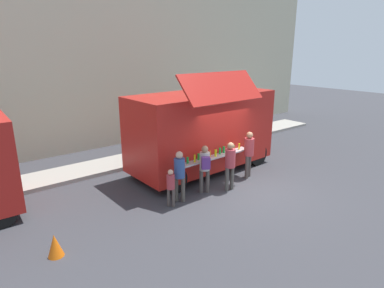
{
  "coord_description": "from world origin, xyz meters",
  "views": [
    {
      "loc": [
        -7.75,
        -6.73,
        4.6
      ],
      "look_at": [
        -0.84,
        2.02,
        1.3
      ],
      "focal_mm": 30.15,
      "sensor_mm": 36.0,
      "label": 1
    }
  ],
  "objects_px": {
    "customer_front_ordering": "(230,162)",
    "customer_rear_waiting": "(179,172)",
    "customer_mid_with_backpack": "(205,165)",
    "traffic_cone_orange": "(55,246)",
    "customer_extra_browsing": "(249,150)",
    "food_truck_main": "(202,129)",
    "trash_bin": "(230,133)",
    "child_near_queue": "(171,185)"
  },
  "relations": [
    {
      "from": "customer_rear_waiting",
      "to": "child_near_queue",
      "type": "relative_size",
      "value": 1.38
    },
    {
      "from": "trash_bin",
      "to": "customer_front_ordering",
      "type": "xyz_separation_m",
      "value": [
        -4.29,
        -4.34,
        0.55
      ]
    },
    {
      "from": "food_truck_main",
      "to": "customer_front_ordering",
      "type": "height_order",
      "value": "food_truck_main"
    },
    {
      "from": "trash_bin",
      "to": "child_near_queue",
      "type": "xyz_separation_m",
      "value": [
        -6.52,
        -4.11,
        0.26
      ]
    },
    {
      "from": "customer_rear_waiting",
      "to": "customer_front_ordering",
      "type": "bearing_deg",
      "value": -50.87
    },
    {
      "from": "customer_front_ordering",
      "to": "traffic_cone_orange",
      "type": "bearing_deg",
      "value": 95.7
    },
    {
      "from": "trash_bin",
      "to": "customer_front_ordering",
      "type": "relative_size",
      "value": 0.53
    },
    {
      "from": "traffic_cone_orange",
      "to": "child_near_queue",
      "type": "bearing_deg",
      "value": 6.06
    },
    {
      "from": "customer_rear_waiting",
      "to": "traffic_cone_orange",
      "type": "bearing_deg",
      "value": 147.34
    },
    {
      "from": "traffic_cone_orange",
      "to": "customer_front_ordering",
      "type": "bearing_deg",
      "value": 1.36
    },
    {
      "from": "trash_bin",
      "to": "customer_extra_browsing",
      "type": "bearing_deg",
      "value": -126.72
    },
    {
      "from": "food_truck_main",
      "to": "child_near_queue",
      "type": "relative_size",
      "value": 4.78
    },
    {
      "from": "traffic_cone_orange",
      "to": "customer_extra_browsing",
      "type": "height_order",
      "value": "customer_extra_browsing"
    },
    {
      "from": "customer_front_ordering",
      "to": "customer_rear_waiting",
      "type": "relative_size",
      "value": 1.02
    },
    {
      "from": "traffic_cone_orange",
      "to": "customer_mid_with_backpack",
      "type": "xyz_separation_m",
      "value": [
        4.9,
        0.47,
        0.72
      ]
    },
    {
      "from": "customer_rear_waiting",
      "to": "child_near_queue",
      "type": "xyz_separation_m",
      "value": [
        -0.41,
        -0.12,
        -0.27
      ]
    },
    {
      "from": "customer_mid_with_backpack",
      "to": "customer_front_ordering",
      "type": "bearing_deg",
      "value": -80.53
    },
    {
      "from": "food_truck_main",
      "to": "trash_bin",
      "type": "distance_m",
      "value": 4.61
    },
    {
      "from": "traffic_cone_orange",
      "to": "customer_extra_browsing",
      "type": "distance_m",
      "value": 7.12
    },
    {
      "from": "customer_rear_waiting",
      "to": "child_near_queue",
      "type": "height_order",
      "value": "customer_rear_waiting"
    },
    {
      "from": "customer_front_ordering",
      "to": "customer_mid_with_backpack",
      "type": "relative_size",
      "value": 1.03
    },
    {
      "from": "food_truck_main",
      "to": "customer_mid_with_backpack",
      "type": "height_order",
      "value": "food_truck_main"
    },
    {
      "from": "trash_bin",
      "to": "customer_rear_waiting",
      "type": "xyz_separation_m",
      "value": [
        -6.11,
        -3.99,
        0.53
      ]
    },
    {
      "from": "customer_rear_waiting",
      "to": "customer_extra_browsing",
      "type": "bearing_deg",
      "value": -39.24
    },
    {
      "from": "traffic_cone_orange",
      "to": "customer_mid_with_backpack",
      "type": "relative_size",
      "value": 0.34
    },
    {
      "from": "traffic_cone_orange",
      "to": "customer_extra_browsing",
      "type": "relative_size",
      "value": 0.32
    },
    {
      "from": "food_truck_main",
      "to": "customer_mid_with_backpack",
      "type": "xyz_separation_m",
      "value": [
        -1.31,
        -1.69,
        -0.65
      ]
    },
    {
      "from": "food_truck_main",
      "to": "child_near_queue",
      "type": "height_order",
      "value": "food_truck_main"
    },
    {
      "from": "customer_mid_with_backpack",
      "to": "child_near_queue",
      "type": "relative_size",
      "value": 1.37
    },
    {
      "from": "trash_bin",
      "to": "customer_mid_with_backpack",
      "type": "distance_m",
      "value": 6.52
    },
    {
      "from": "customer_front_ordering",
      "to": "customer_mid_with_backpack",
      "type": "distance_m",
      "value": 0.88
    },
    {
      "from": "customer_rear_waiting",
      "to": "customer_extra_browsing",
      "type": "height_order",
      "value": "customer_extra_browsing"
    },
    {
      "from": "trash_bin",
      "to": "customer_extra_browsing",
      "type": "distance_m",
      "value": 4.97
    },
    {
      "from": "trash_bin",
      "to": "child_near_queue",
      "type": "relative_size",
      "value": 0.75
    },
    {
      "from": "child_near_queue",
      "to": "customer_extra_browsing",
      "type": "bearing_deg",
      "value": -31.18
    },
    {
      "from": "traffic_cone_orange",
      "to": "trash_bin",
      "type": "height_order",
      "value": "trash_bin"
    },
    {
      "from": "food_truck_main",
      "to": "customer_extra_browsing",
      "type": "height_order",
      "value": "food_truck_main"
    },
    {
      "from": "food_truck_main",
      "to": "traffic_cone_orange",
      "type": "bearing_deg",
      "value": -162.44
    },
    {
      "from": "customer_mid_with_backpack",
      "to": "customer_extra_browsing",
      "type": "relative_size",
      "value": 0.93
    },
    {
      "from": "traffic_cone_orange",
      "to": "customer_rear_waiting",
      "type": "distance_m",
      "value": 3.99
    },
    {
      "from": "food_truck_main",
      "to": "customer_front_ordering",
      "type": "distance_m",
      "value": 2.18
    },
    {
      "from": "customer_extra_browsing",
      "to": "customer_rear_waiting",
      "type": "bearing_deg",
      "value": 69.67
    }
  ]
}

